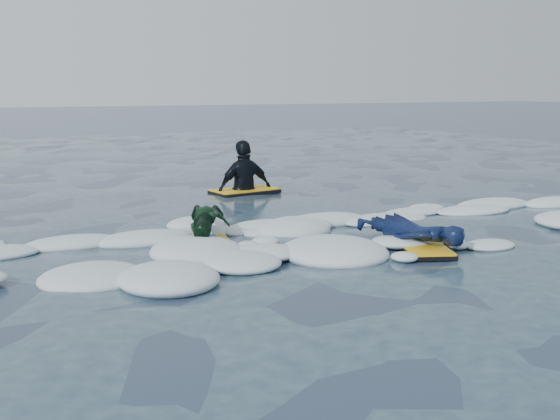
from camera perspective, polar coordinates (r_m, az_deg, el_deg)
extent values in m
plane|color=#1B2D42|center=(8.22, 2.94, -3.72)|extent=(120.00, 120.00, 0.00)
cube|color=black|center=(8.55, 11.62, -3.15)|extent=(0.83, 1.09, 0.05)
cube|color=yellow|center=(8.54, 11.63, -2.93)|extent=(0.80, 1.07, 0.02)
imported|color=#0B1B4E|center=(8.71, 10.69, -1.69)|extent=(0.95, 1.54, 0.35)
cube|color=black|center=(8.79, -5.39, -2.65)|extent=(0.51, 0.81, 0.04)
cube|color=yellow|center=(8.78, -5.39, -2.48)|extent=(0.50, 0.80, 0.01)
cube|color=blue|center=(8.78, -5.39, -2.42)|extent=(0.23, 0.74, 0.00)
imported|color=black|center=(8.93, -5.84, -1.07)|extent=(0.97, 1.28, 0.44)
cube|color=black|center=(12.85, -2.89, 1.50)|extent=(1.33, 0.89, 0.06)
cube|color=yellow|center=(12.84, -2.89, 1.68)|extent=(1.30, 0.86, 0.02)
imported|color=black|center=(12.85, -2.89, 1.62)|extent=(1.12, 0.56, 1.84)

